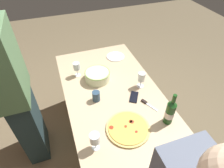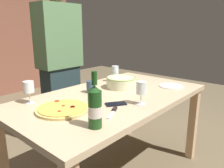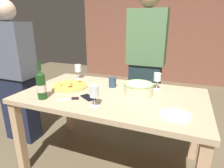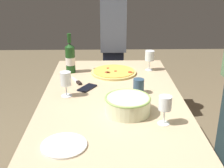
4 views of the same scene
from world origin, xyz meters
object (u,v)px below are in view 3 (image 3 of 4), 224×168
at_px(wine_glass_by_bottle, 94,93).
at_px(person_host, 15,75).
at_px(wine_glass_far_left, 157,78).
at_px(cell_phone, 88,97).
at_px(side_plate, 175,115).
at_px(dining_table, 112,103).
at_px(serving_bowl, 138,88).
at_px(pizza, 70,86).
at_px(pizza_knife, 71,99).
at_px(wine_bottle, 41,85).
at_px(cup_amber, 112,82).
at_px(person_guest_left, 146,62).
at_px(wine_glass_near_pizza, 78,68).

relative_size(wine_glass_by_bottle, person_host, 0.10).
xyz_separation_m(wine_glass_far_left, cell_phone, (-0.50, -0.43, -0.11)).
bearing_deg(side_plate, dining_table, 156.81).
height_order(wine_glass_far_left, cell_phone, wine_glass_far_left).
bearing_deg(serving_bowl, pizza, -174.95).
height_order(wine_glass_by_bottle, pizza_knife, wine_glass_by_bottle).
relative_size(pizza, wine_glass_far_left, 2.23).
bearing_deg(cell_phone, person_host, -69.39).
xyz_separation_m(wine_bottle, cup_amber, (0.43, 0.49, -0.07)).
height_order(dining_table, person_host, person_host).
relative_size(cell_phone, person_host, 0.09).
bearing_deg(wine_glass_far_left, person_host, -171.36).
bearing_deg(wine_bottle, pizza, 83.77).
height_order(wine_glass_by_bottle, cell_phone, wine_glass_by_bottle).
bearing_deg(person_host, dining_table, 0.00).
distance_m(dining_table, cell_phone, 0.25).
distance_m(wine_glass_by_bottle, cup_amber, 0.47).
relative_size(cell_phone, person_guest_left, 0.08).
bearing_deg(wine_glass_by_bottle, pizza_knife, 168.92).
height_order(pizza, cup_amber, cup_amber).
xyz_separation_m(pizza, person_guest_left, (0.58, 0.82, 0.13)).
bearing_deg(person_guest_left, pizza, -27.12).
height_order(dining_table, wine_glass_near_pizza, wine_glass_near_pizza).
bearing_deg(dining_table, pizza, 177.02).
bearing_deg(wine_glass_near_pizza, person_guest_left, 39.42).
bearing_deg(side_plate, cell_phone, 174.43).
bearing_deg(wine_bottle, wine_glass_near_pizza, 93.23).
bearing_deg(pizza, cell_phone, -31.77).
xyz_separation_m(side_plate, person_guest_left, (-0.43, 1.08, 0.13)).
relative_size(serving_bowl, cup_amber, 2.66).
bearing_deg(wine_glass_by_bottle, person_host, 164.09).
relative_size(pizza, wine_glass_by_bottle, 2.15).
xyz_separation_m(wine_glass_by_bottle, wine_glass_far_left, (0.38, 0.56, 0.00)).
relative_size(cup_amber, person_host, 0.06).
relative_size(side_plate, person_guest_left, 0.12).
bearing_deg(pizza_knife, person_host, 162.83).
height_order(pizza_knife, person_host, person_host).
distance_m(cell_phone, person_guest_left, 1.06).
bearing_deg(serving_bowl, wine_glass_near_pizza, 163.00).
height_order(dining_table, pizza_knife, pizza_knife).
xyz_separation_m(dining_table, wine_glass_by_bottle, (-0.03, -0.29, 0.20)).
height_order(dining_table, wine_bottle, wine_bottle).
distance_m(pizza, cell_phone, 0.36).
bearing_deg(person_guest_left, wine_glass_near_pizza, -42.65).
xyz_separation_m(pizza, wine_glass_near_pizza, (-0.07, 0.29, 0.11)).
xyz_separation_m(pizza, cell_phone, (0.31, -0.19, -0.01)).
xyz_separation_m(cup_amber, cell_phone, (-0.09, -0.34, -0.04)).
relative_size(wine_glass_by_bottle, cell_phone, 1.14).
bearing_deg(pizza_knife, side_plate, 0.67).
height_order(pizza, person_host, person_host).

